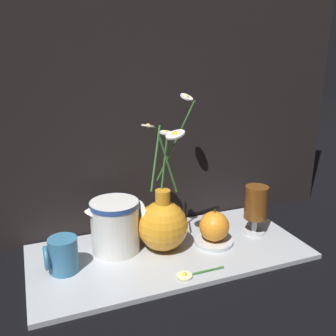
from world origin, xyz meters
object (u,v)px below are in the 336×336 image
object	(u,v)px
yellow_mug	(62,255)
ceramic_pitcher	(116,224)
vase_with_flowers	(163,223)
orange_fruit	(214,226)
tea_glass	(256,204)

from	to	relation	value
yellow_mug	ceramic_pitcher	bearing A→B (deg)	18.80
vase_with_flowers	ceramic_pitcher	xyz separation A→B (m)	(-0.11, 0.04, 0.00)
vase_with_flowers	yellow_mug	distance (m)	0.25
yellow_mug	ceramic_pitcher	distance (m)	0.15
orange_fruit	ceramic_pitcher	bearing A→B (deg)	166.20
ceramic_pitcher	tea_glass	world-z (taller)	ceramic_pitcher
vase_with_flowers	tea_glass	distance (m)	0.26
tea_glass	orange_fruit	distance (m)	0.14
vase_with_flowers	tea_glass	size ratio (longest dim) A/B	2.79
vase_with_flowers	yellow_mug	size ratio (longest dim) A/B	4.64
yellow_mug	tea_glass	size ratio (longest dim) A/B	0.60
vase_with_flowers	tea_glass	bearing A→B (deg)	-2.92
vase_with_flowers	ceramic_pitcher	bearing A→B (deg)	162.26
yellow_mug	tea_glass	world-z (taller)	tea_glass
vase_with_flowers	ceramic_pitcher	distance (m)	0.12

